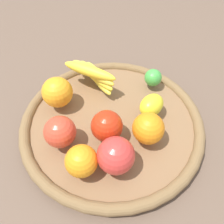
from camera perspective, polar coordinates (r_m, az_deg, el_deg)
name	(u,v)px	position (r m, az deg, el deg)	size (l,w,h in m)	color
ground_plane	(112,126)	(0.60, 0.00, -3.71)	(2.40, 2.40, 0.00)	brown
basket	(112,122)	(0.58, 0.00, -2.53)	(0.48, 0.48, 0.04)	brown
banana_bunch	(94,74)	(0.63, -4.73, 9.80)	(0.16, 0.15, 0.07)	yellow
orange_1	(148,128)	(0.51, 9.39, -4.22)	(0.07, 0.07, 0.07)	orange
apple_0	(107,126)	(0.50, -1.36, -3.67)	(0.07, 0.07, 0.07)	red
apple_2	(60,132)	(0.51, -13.33, -5.04)	(0.07, 0.07, 0.07)	#D0402A
lime_0	(153,78)	(0.65, 10.63, 8.78)	(0.05, 0.05, 0.05)	green
orange_2	(57,92)	(0.59, -13.99, 5.01)	(0.08, 0.08, 0.08)	orange
orange_0	(81,161)	(0.46, -7.95, -12.47)	(0.07, 0.07, 0.07)	orange
lemon_0	(151,104)	(0.57, 10.10, 2.05)	(0.07, 0.05, 0.05)	yellow
apple_1	(116,155)	(0.46, 1.02, -11.21)	(0.08, 0.08, 0.08)	red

